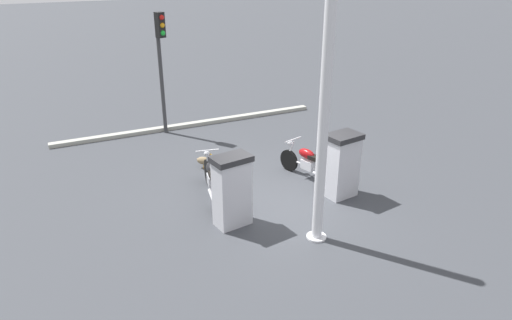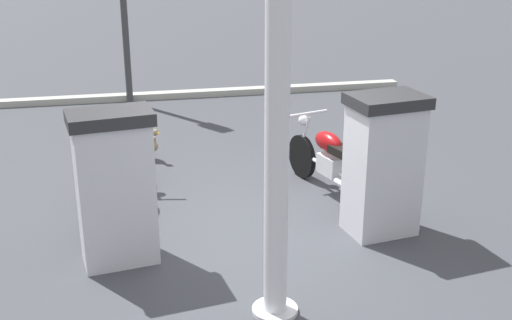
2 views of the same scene
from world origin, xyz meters
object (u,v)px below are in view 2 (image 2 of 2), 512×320
fuel_pump_near (383,164)px  wandering_duck (147,144)px  canopy_support_pole (278,54)px  fuel_pump_far (115,187)px  motorcycle_near_pump (331,161)px  motorcycle_far_pump (121,170)px

fuel_pump_near → wandering_duck: (2.91, 2.26, -0.55)m
wandering_duck → canopy_support_pole: 4.70m
fuel_pump_far → motorcycle_near_pump: 2.84m
fuel_pump_near → fuel_pump_far: bearing=90.0°
motorcycle_far_pump → canopy_support_pole: canopy_support_pole is taller
fuel_pump_far → wandering_duck: size_ratio=3.28×
motorcycle_near_pump → motorcycle_far_pump: bearing=84.1°
fuel_pump_far → motorcycle_near_pump: size_ratio=0.79×
fuel_pump_far → wandering_duck: 3.01m
wandering_duck → canopy_support_pole: bearing=-169.9°
wandering_duck → motorcycle_near_pump: bearing=-131.4°
fuel_pump_far → motorcycle_near_pump: fuel_pump_far is taller
fuel_pump_far → motorcycle_far_pump: size_ratio=0.75×
motorcycle_near_pump → canopy_support_pole: size_ratio=0.42×
motorcycle_near_pump → motorcycle_far_pump: (0.26, 2.51, 0.01)m
motorcycle_far_pump → fuel_pump_far: bearing=175.7°
fuel_pump_near → wandering_duck: size_ratio=3.25×
fuel_pump_near → canopy_support_pole: size_ratio=0.33×
motorcycle_near_pump → canopy_support_pole: canopy_support_pole is taller
motorcycle_far_pump → wandering_duck: size_ratio=4.36×
wandering_duck → canopy_support_pole: canopy_support_pole is taller
motorcycle_near_pump → wandering_duck: bearing=48.6°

